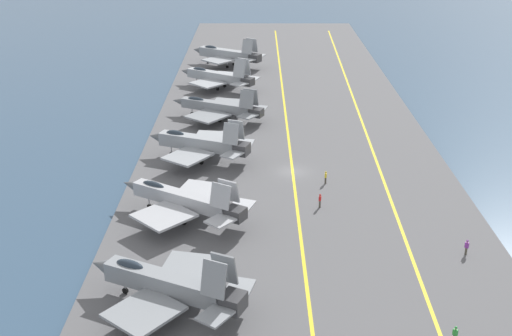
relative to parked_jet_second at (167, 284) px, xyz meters
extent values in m
plane|color=#334C66|center=(30.73, -12.88, -2.81)|extent=(2000.00, 2000.00, 0.00)
cube|color=#565659|center=(30.73, -12.88, -2.61)|extent=(214.39, 43.17, 0.40)
cube|color=yellow|center=(30.73, -24.75, -2.40)|extent=(192.89, 5.80, 0.01)
cube|color=yellow|center=(30.73, -12.88, -2.40)|extent=(192.95, 0.36, 0.01)
cube|color=gray|center=(0.14, 0.30, 0.01)|extent=(6.67, 11.48, 1.84)
cone|color=#5B5E60|center=(3.05, 6.52, 0.01)|extent=(2.53, 2.76, 1.75)
cube|color=#38383A|center=(-2.83, -6.06, 0.01)|extent=(2.73, 2.63, 1.56)
ellipsoid|color=#232D38|center=(1.66, 3.56, 0.88)|extent=(2.13, 3.03, 1.01)
cube|color=gray|center=(-3.40, 1.52, -0.59)|extent=(7.57, 7.50, 0.28)
cube|color=gray|center=(3.34, -1.63, -0.59)|extent=(6.48, 6.09, 0.28)
cube|color=gray|center=(-3.17, -4.50, 2.52)|extent=(1.82, 2.43, 3.13)
cube|color=gray|center=(-1.42, -5.31, 2.52)|extent=(1.82, 2.43, 3.13)
cube|color=gray|center=(-4.73, -4.64, 0.01)|extent=(3.58, 3.44, 0.20)
cube|color=gray|center=(-0.53, -6.61, 0.01)|extent=(3.28, 2.89, 0.20)
cylinder|color=#B2B2B7|center=(2.00, 4.28, -1.66)|extent=(0.16, 0.16, 1.49)
cylinder|color=black|center=(2.00, 4.28, -2.11)|extent=(0.45, 0.64, 0.60)
cylinder|color=#B2B2B7|center=(-1.53, -0.24, -1.66)|extent=(0.16, 0.16, 1.49)
cylinder|color=black|center=(-1.53, -0.24, -2.11)|extent=(0.45, 0.64, 0.60)
cylinder|color=#B2B2B7|center=(0.80, -1.33, -1.66)|extent=(0.16, 0.16, 1.49)
cylinder|color=black|center=(0.80, -1.33, -2.11)|extent=(0.45, 0.64, 0.60)
cube|color=#A8AAAF|center=(17.22, 0.72, 0.13)|extent=(7.81, 11.68, 1.60)
cone|color=#5B5E60|center=(20.96, 7.03, 0.13)|extent=(2.52, 2.83, 1.52)
cube|color=#38383A|center=(13.40, -5.75, 0.13)|extent=(2.63, 2.70, 1.36)
ellipsoid|color=#232D38|center=(19.18, 4.02, 0.89)|extent=(2.32, 3.09, 0.88)
cube|color=#A8AAAF|center=(13.95, 2.16, -0.39)|extent=(7.75, 7.75, 0.28)
cube|color=#A8AAAF|center=(20.06, -1.46, -0.39)|extent=(6.83, 6.81, 0.28)
cube|color=#A8AAAF|center=(13.37, -4.14, 2.27)|extent=(1.94, 2.49, 2.65)
cube|color=#A8AAAF|center=(14.81, -5.00, 2.27)|extent=(1.94, 2.49, 2.65)
cube|color=#A8AAAF|center=(11.76, -4.18, 0.13)|extent=(3.68, 3.64, 0.20)
cube|color=#A8AAAF|center=(15.55, -6.43, 0.13)|extent=(3.46, 3.22, 0.20)
cylinder|color=#B2B2B7|center=(19.61, 4.76, -1.54)|extent=(0.16, 0.16, 1.74)
cylinder|color=black|center=(19.61, 4.76, -2.11)|extent=(0.49, 0.63, 0.60)
cylinder|color=#B2B2B7|center=(15.61, 0.19, -1.54)|extent=(0.16, 0.16, 1.74)
cylinder|color=black|center=(15.61, 0.19, -2.11)|extent=(0.49, 0.63, 0.60)
cylinder|color=#B2B2B7|center=(17.53, -0.95, -1.54)|extent=(0.16, 0.16, 1.74)
cylinder|color=black|center=(17.53, -0.95, -2.11)|extent=(0.49, 0.63, 0.60)
cube|color=#93999E|center=(34.83, 0.28, 0.20)|extent=(5.81, 11.23, 1.82)
cone|color=#5B5E60|center=(37.22, 6.42, 0.20)|extent=(2.39, 2.63, 1.73)
cube|color=#38383A|center=(32.39, -6.01, 0.20)|extent=(2.62, 2.47, 1.55)
ellipsoid|color=#232D38|center=(36.08, 3.49, 1.07)|extent=(1.93, 2.93, 1.00)
cube|color=#93999E|center=(31.22, 1.27, -0.39)|extent=(7.42, 7.25, 0.28)
cube|color=#93999E|center=(38.17, -1.43, -0.39)|extent=(6.20, 5.57, 0.28)
cube|color=#93999E|center=(31.94, -4.52, 2.57)|extent=(1.61, 2.32, 2.86)
cube|color=#93999E|center=(33.73, -5.21, 2.57)|extent=(1.61, 2.32, 2.86)
cube|color=#93999E|center=(30.40, -4.74, 0.20)|extent=(3.51, 3.29, 0.20)
cube|color=#93999E|center=(34.71, -6.42, 0.20)|extent=(3.16, 2.65, 0.20)
cylinder|color=#B2B2B7|center=(36.36, 4.20, -1.56)|extent=(0.16, 0.16, 1.70)
cylinder|color=black|center=(36.36, 4.20, -2.11)|extent=(0.42, 0.64, 0.60)
cylinder|color=#B2B2B7|center=(33.23, -0.33, -1.56)|extent=(0.16, 0.16, 1.70)
cylinder|color=black|center=(33.23, -0.33, -2.11)|extent=(0.42, 0.64, 0.60)
cylinder|color=#B2B2B7|center=(35.61, -1.26, -1.56)|extent=(0.16, 0.16, 1.70)
cylinder|color=black|center=(35.61, -1.26, -2.11)|extent=(0.42, 0.64, 0.60)
cube|color=gray|center=(52.58, -1.22, -0.21)|extent=(6.63, 11.93, 1.55)
cone|color=#5B5E60|center=(55.62, 5.34, -0.21)|extent=(2.32, 2.75, 1.47)
cube|color=#38383A|center=(49.47, -7.93, -0.21)|extent=(2.46, 2.58, 1.31)
ellipsoid|color=#232D38|center=(54.17, 2.21, 0.53)|extent=(2.04, 3.10, 0.85)
cube|color=gray|center=(49.18, -0.11, -0.71)|extent=(7.70, 7.68, 0.28)
cube|color=gray|center=(55.63, -3.10, -0.71)|extent=(6.47, 6.33, 0.28)
cube|color=gray|center=(49.30, -6.37, 2.01)|extent=(1.80, 2.51, 2.85)
cube|color=gray|center=(50.78, -7.05, 2.01)|extent=(1.80, 2.51, 2.85)
cube|color=gray|center=(47.71, -6.56, -0.21)|extent=(3.64, 3.53, 0.20)
cube|color=gray|center=(51.66, -8.39, -0.21)|extent=(3.31, 2.99, 0.20)
cylinder|color=#B2B2B7|center=(54.53, 2.97, -1.69)|extent=(0.16, 0.16, 1.43)
cylinder|color=black|center=(54.53, 2.97, -2.11)|extent=(0.45, 0.64, 0.60)
cylinder|color=#B2B2B7|center=(51.07, -1.91, -1.69)|extent=(0.16, 0.16, 1.43)
cylinder|color=black|center=(51.07, -1.91, -2.11)|extent=(0.45, 0.64, 0.60)
cylinder|color=#B2B2B7|center=(53.04, -2.82, -1.69)|extent=(0.16, 0.16, 1.43)
cylinder|color=black|center=(53.04, -2.82, -2.11)|extent=(0.45, 0.64, 0.60)
cube|color=#9EA3A8|center=(71.11, -0.04, -0.07)|extent=(7.74, 11.38, 1.67)
cone|color=#5B5E60|center=(74.78, 6.07, -0.07)|extent=(2.55, 2.81, 1.58)
cube|color=#38383A|center=(67.36, -6.30, -0.07)|extent=(2.67, 2.69, 1.42)
ellipsoid|color=#232D38|center=(73.03, 3.16, 0.72)|extent=(2.32, 3.03, 0.92)
cube|color=#9EA3A8|center=(68.09, 1.29, -0.62)|extent=(7.21, 7.21, 0.28)
cube|color=#9EA3A8|center=(73.71, -2.08, -0.62)|extent=(6.22, 6.50, 0.28)
cube|color=#9EA3A8|center=(67.29, -4.71, 2.43)|extent=(2.05, 2.51, 3.28)
cube|color=#9EA3A8|center=(68.79, -5.61, 2.43)|extent=(2.05, 2.51, 3.28)
cube|color=#9EA3A8|center=(65.70, -4.72, -0.07)|extent=(3.64, 3.59, 0.20)
cube|color=#9EA3A8|center=(69.53, -7.02, -0.07)|extent=(3.45, 3.17, 0.20)
cylinder|color=#B2B2B7|center=(73.46, 3.87, -1.66)|extent=(0.16, 0.16, 1.50)
cylinder|color=black|center=(73.46, 3.87, -2.11)|extent=(0.50, 0.63, 0.60)
cylinder|color=#B2B2B7|center=(69.47, -0.51, -1.66)|extent=(0.16, 0.16, 1.50)
cylinder|color=black|center=(69.47, -0.51, -2.11)|extent=(0.50, 0.63, 0.60)
cylinder|color=#B2B2B7|center=(71.47, -1.71, -1.66)|extent=(0.16, 0.16, 1.50)
cylinder|color=black|center=(71.47, -1.71, -2.11)|extent=(0.50, 0.63, 0.60)
cube|color=#93999E|center=(88.22, -1.13, 0.27)|extent=(7.97, 11.79, 1.88)
cone|color=#5B5E60|center=(91.91, 5.17, 0.27)|extent=(2.74, 2.95, 1.78)
cube|color=#38383A|center=(84.44, -7.58, 0.27)|extent=(2.89, 2.85, 1.60)
ellipsoid|color=#232D38|center=(90.15, 2.16, 1.17)|extent=(2.44, 3.16, 1.03)
cube|color=#93999E|center=(85.05, 0.23, -0.34)|extent=(7.36, 7.36, 0.28)
cube|color=#93999E|center=(90.96, -3.23, -0.34)|extent=(6.30, 6.61, 0.28)
cube|color=#93999E|center=(84.28, -5.91, 2.71)|extent=(1.99, 2.52, 2.95)
cube|color=#93999E|center=(85.98, -6.91, 2.71)|extent=(1.99, 2.52, 2.95)
cube|color=#93999E|center=(82.68, -5.96, 0.27)|extent=(3.67, 3.62, 0.20)
cube|color=#93999E|center=(86.72, -8.33, 0.27)|extent=(3.45, 3.20, 0.20)
cylinder|color=#B2B2B7|center=(90.58, 2.90, -1.54)|extent=(0.16, 0.16, 1.74)
cylinder|color=black|center=(90.58, 2.90, -2.11)|extent=(0.49, 0.63, 0.60)
cylinder|color=#B2B2B7|center=(86.44, -1.57, -1.54)|extent=(0.16, 0.16, 1.74)
cylinder|color=black|center=(86.44, -1.57, -2.11)|extent=(0.49, 0.63, 0.60)
cylinder|color=#B2B2B7|center=(88.71, -2.90, -1.54)|extent=(0.16, 0.16, 1.74)
cylinder|color=black|center=(88.71, -2.90, -2.11)|extent=(0.49, 0.63, 0.60)
cylinder|color=#4C473D|center=(19.97, -15.59, -1.94)|extent=(0.24, 0.24, 0.93)
cube|color=red|center=(19.97, -15.59, -1.21)|extent=(0.44, 0.36, 0.55)
sphere|color=#9E7051|center=(19.97, -15.59, -0.80)|extent=(0.22, 0.22, 0.22)
sphere|color=red|center=(19.97, -15.59, -0.74)|extent=(0.24, 0.24, 0.24)
cylinder|color=#4C473D|center=(9.18, -29.87, -2.00)|extent=(0.24, 0.24, 0.81)
cube|color=purple|center=(9.18, -29.87, -1.29)|extent=(0.45, 0.46, 0.60)
sphere|color=#9E7051|center=(9.18, -29.87, -0.86)|extent=(0.22, 0.22, 0.22)
sphere|color=purple|center=(9.18, -29.87, -0.80)|extent=(0.24, 0.24, 0.24)
cube|color=green|center=(-5.26, -24.58, -1.23)|extent=(0.46, 0.44, 0.56)
sphere|color=beige|center=(-5.26, -24.58, -0.82)|extent=(0.22, 0.22, 0.22)
sphere|color=green|center=(-5.26, -24.58, -0.76)|extent=(0.24, 0.24, 0.24)
cylinder|color=#4C473D|center=(26.83, -16.94, -1.96)|extent=(0.24, 0.24, 0.89)
cube|color=yellow|center=(26.83, -16.94, -1.26)|extent=(0.41, 0.31, 0.53)
sphere|color=#9E7051|center=(26.83, -16.94, -0.87)|extent=(0.22, 0.22, 0.22)
sphere|color=yellow|center=(26.83, -16.94, -0.81)|extent=(0.24, 0.24, 0.24)
camera|label=1|loc=(-48.73, -8.19, 32.26)|focal=45.00mm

